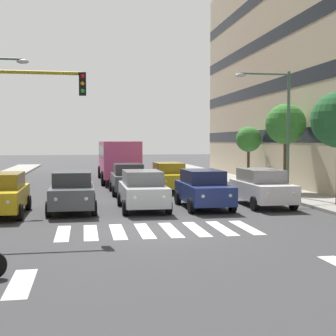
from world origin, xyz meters
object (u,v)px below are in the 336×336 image
object	(u,v)px
street_tree_1	(286,124)
street_tree_2	(249,140)
bus_behind_traffic	(118,156)
car_1	(203,189)
car_row2_1	(128,178)
car_2	(143,190)
car_0	(262,187)
car_row2_0	(169,177)
car_3	(72,191)
street_lamp_left	(279,119)
car_4	(1,194)

from	to	relation	value
street_tree_1	street_tree_2	size ratio (longest dim) A/B	1.28
bus_behind_traffic	street_tree_2	size ratio (longest dim) A/B	2.68
car_1	car_row2_1	bearing A→B (deg)	-67.08
car_2	street_tree_2	bearing A→B (deg)	-127.30
car_0	street_tree_2	xyz separation A→B (m)	(-3.51, -11.75, 2.24)
street_tree_1	street_tree_2	distance (m)	7.00
street_tree_2	car_0	bearing A→B (deg)	73.36
street_tree_1	street_tree_2	bearing A→B (deg)	-92.11
car_row2_0	street_tree_2	world-z (taller)	street_tree_2
street_tree_1	car_1	bearing A→B (deg)	39.28
bus_behind_traffic	street_tree_2	xyz separation A→B (m)	(-9.14, 3.45, 1.27)
car_3	bus_behind_traffic	distance (m)	15.72
car_row2_1	bus_behind_traffic	distance (m)	8.84
car_0	street_lamp_left	distance (m)	4.69
car_0	car_row2_0	distance (m)	7.82
car_0	car_3	bearing A→B (deg)	1.32
car_2	bus_behind_traffic	world-z (taller)	bus_behind_traffic
car_1	car_3	distance (m)	5.81
car_2	street_lamp_left	world-z (taller)	street_lamp_left
car_4	car_0	bearing A→B (deg)	-175.87
car_3	car_row2_0	xyz separation A→B (m)	(-5.55, -7.36, 0.00)
car_2	car_row2_0	size ratio (longest dim) A/B	1.00
car_2	car_row2_1	distance (m)	6.66
car_2	car_row2_1	xyz separation A→B (m)	(0.03, -6.66, 0.00)
car_4	bus_behind_traffic	world-z (taller)	bus_behind_traffic
car_4	car_3	bearing A→B (deg)	-167.44
car_1	car_3	size ratio (longest dim) A/B	1.00
car_row2_1	street_tree_1	distance (m)	9.57
car_row2_1	car_row2_0	bearing A→B (deg)	-163.45
car_1	car_row2_0	distance (m)	7.37
car_4	street_tree_2	world-z (taller)	street_tree_2
car_3	street_lamp_left	world-z (taller)	street_lamp_left
street_lamp_left	street_tree_2	size ratio (longest dim) A/B	1.66
car_2	car_3	world-z (taller)	same
street_tree_1	car_3	bearing A→B (deg)	22.76
car_3	street_lamp_left	xyz separation A→B (m)	(-10.63, -2.90, 3.31)
car_row2_0	car_4	bearing A→B (deg)	43.66
car_row2_0	street_tree_2	bearing A→B (deg)	-145.37
street_lamp_left	street_tree_2	world-z (taller)	street_lamp_left
street_tree_1	car_row2_1	bearing A→B (deg)	-10.23
car_3	car_4	distance (m)	2.90
car_row2_1	street_tree_2	distance (m)	10.84
car_3	car_row2_1	size ratio (longest dim) A/B	1.00
car_row2_0	street_tree_1	size ratio (longest dim) A/B	0.88
car_3	street_tree_2	xyz separation A→B (m)	(-12.18, -11.95, 2.24)
car_3	street_tree_1	bearing A→B (deg)	-157.24
car_1	street_tree_1	xyz separation A→B (m)	(-6.11, -5.00, 3.10)
bus_behind_traffic	street_tree_1	bearing A→B (deg)	130.53
car_3	car_row2_0	distance (m)	9.22
car_0	car_3	distance (m)	8.67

